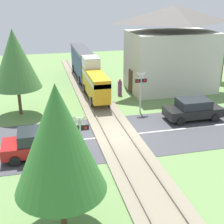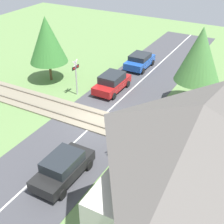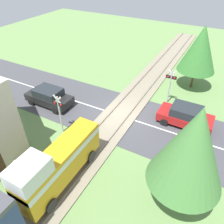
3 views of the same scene
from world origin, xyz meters
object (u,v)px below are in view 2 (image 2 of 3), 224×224
object	(u,v)px
car_far_side	(63,167)
crossing_signal_west_approach	(76,73)
car_near_crossing	(112,82)
crossing_signal_east_approach	(125,132)
station_building	(188,191)
car_behind_queue	(140,61)
pedestrian_by_station	(198,170)

from	to	relation	value
car_far_side	crossing_signal_west_approach	bearing A→B (deg)	-149.91
car_near_crossing	car_far_side	size ratio (longest dim) A/B	0.99
crossing_signal_east_approach	station_building	distance (m)	7.04
car_near_crossing	crossing_signal_west_approach	size ratio (longest dim) A/B	1.27
car_far_side	car_behind_queue	size ratio (longest dim) A/B	1.09
car_near_crossing	pedestrian_by_station	bearing A→B (deg)	52.83
crossing_signal_east_approach	pedestrian_by_station	distance (m)	4.72
crossing_signal_east_approach	station_building	size ratio (longest dim) A/B	0.38
car_far_side	car_behind_queue	bearing A→B (deg)	-170.30
car_near_crossing	car_far_side	distance (m)	11.39
car_behind_queue	crossing_signal_east_approach	distance (m)	14.62
car_behind_queue	station_building	distance (m)	21.10
car_behind_queue	pedestrian_by_station	world-z (taller)	pedestrian_by_station
car_far_side	car_behind_queue	world-z (taller)	car_far_side
crossing_signal_east_approach	pedestrian_by_station	size ratio (longest dim) A/B	2.11
crossing_signal_west_approach	station_building	size ratio (longest dim) A/B	0.38
car_far_side	pedestrian_by_station	distance (m)	7.74
car_far_side	pedestrian_by_station	xyz separation A→B (m)	(-3.67, 6.82, -0.11)
crossing_signal_west_approach	crossing_signal_east_approach	world-z (taller)	same
station_building	car_behind_queue	bearing A→B (deg)	-150.60
crossing_signal_west_approach	crossing_signal_east_approach	distance (m)	9.44
car_far_side	crossing_signal_west_approach	xyz separation A→B (m)	(-8.96, -5.19, 1.24)
car_far_side	station_building	xyz separation A→B (m)	(1.34, 7.37, 2.93)
crossing_signal_east_approach	crossing_signal_west_approach	bearing A→B (deg)	-127.26
car_behind_queue	station_building	xyz separation A→B (m)	(18.20, 10.25, 2.96)
crossing_signal_west_approach	car_behind_queue	bearing A→B (deg)	163.65
crossing_signal_west_approach	station_building	xyz separation A→B (m)	(10.31, 12.57, 1.70)
car_near_crossing	station_building	xyz separation A→B (m)	(12.36, 10.25, 2.92)
crossing_signal_east_approach	pedestrian_by_station	xyz separation A→B (m)	(-0.42, 4.50, -1.35)
crossing_signal_east_approach	pedestrian_by_station	world-z (taller)	crossing_signal_east_approach
car_far_side	car_behind_queue	distance (m)	17.10
car_near_crossing	crossing_signal_east_approach	xyz separation A→B (m)	(7.77, 5.19, 1.22)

